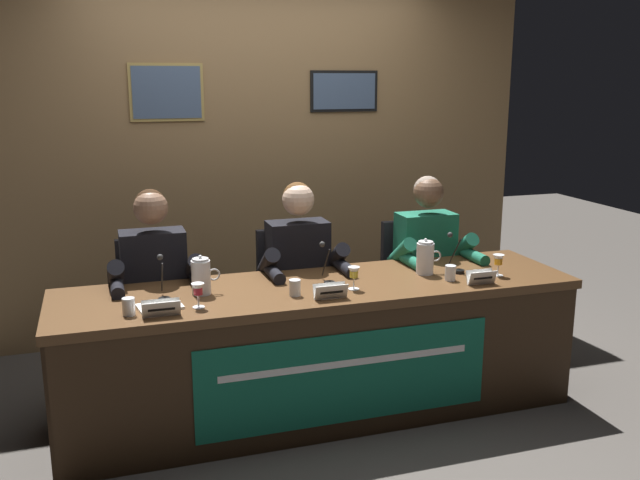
% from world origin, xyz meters
% --- Properties ---
extents(ground_plane, '(12.00, 12.00, 0.00)m').
position_xyz_m(ground_plane, '(0.00, 0.00, 0.00)').
color(ground_plane, '#4C4742').
extents(wall_back_panelled, '(4.04, 0.14, 2.60)m').
position_xyz_m(wall_back_panelled, '(-0.00, 1.46, 1.30)').
color(wall_back_panelled, '#937047').
rests_on(wall_back_panelled, ground_plane).
extents(conference_table, '(2.84, 0.74, 0.74)m').
position_xyz_m(conference_table, '(0.00, -0.10, 0.50)').
color(conference_table, brown).
rests_on(conference_table, ground_plane).
extents(chair_left, '(0.44, 0.45, 0.92)m').
position_xyz_m(chair_left, '(-0.85, 0.55, 0.45)').
color(chair_left, black).
rests_on(chair_left, ground_plane).
extents(panelist_left, '(0.51, 0.48, 1.24)m').
position_xyz_m(panelist_left, '(-0.85, 0.35, 0.73)').
color(panelist_left, black).
rests_on(panelist_left, ground_plane).
extents(nameplate_left, '(0.18, 0.06, 0.08)m').
position_xyz_m(nameplate_left, '(-0.87, -0.26, 0.78)').
color(nameplate_left, white).
rests_on(nameplate_left, conference_table).
extents(juice_glass_left, '(0.06, 0.06, 0.12)m').
position_xyz_m(juice_glass_left, '(-0.69, -0.19, 0.83)').
color(juice_glass_left, white).
rests_on(juice_glass_left, conference_table).
extents(water_cup_left, '(0.06, 0.06, 0.08)m').
position_xyz_m(water_cup_left, '(-1.02, -0.20, 0.78)').
color(water_cup_left, silver).
rests_on(water_cup_left, conference_table).
extents(microphone_left, '(0.06, 0.17, 0.22)m').
position_xyz_m(microphone_left, '(-0.84, 0.00, 0.82)').
color(microphone_left, black).
rests_on(microphone_left, conference_table).
extents(chair_center, '(0.44, 0.45, 0.92)m').
position_xyz_m(chair_center, '(0.00, 0.55, 0.45)').
color(chair_center, black).
rests_on(chair_center, ground_plane).
extents(panelist_center, '(0.51, 0.48, 1.24)m').
position_xyz_m(panelist_center, '(0.00, 0.35, 0.73)').
color(panelist_center, black).
rests_on(panelist_center, ground_plane).
extents(nameplate_center, '(0.17, 0.06, 0.08)m').
position_xyz_m(nameplate_center, '(-0.03, -0.25, 0.78)').
color(nameplate_center, white).
rests_on(nameplate_center, conference_table).
extents(juice_glass_center, '(0.06, 0.06, 0.12)m').
position_xyz_m(juice_glass_center, '(0.14, -0.14, 0.83)').
color(juice_glass_center, white).
rests_on(juice_glass_center, conference_table).
extents(water_cup_center, '(0.06, 0.06, 0.08)m').
position_xyz_m(water_cup_center, '(-0.18, -0.15, 0.78)').
color(water_cup_center, silver).
rests_on(water_cup_center, conference_table).
extents(microphone_center, '(0.06, 0.17, 0.22)m').
position_xyz_m(microphone_center, '(0.05, 0.02, 0.82)').
color(microphone_center, black).
rests_on(microphone_center, conference_table).
extents(chair_right, '(0.44, 0.45, 0.92)m').
position_xyz_m(chair_right, '(0.85, 0.55, 0.45)').
color(chair_right, black).
rests_on(chair_right, ground_plane).
extents(panelist_right, '(0.51, 0.48, 1.24)m').
position_xyz_m(panelist_right, '(0.85, 0.35, 0.73)').
color(panelist_right, black).
rests_on(panelist_right, ground_plane).
extents(nameplate_right, '(0.16, 0.06, 0.08)m').
position_xyz_m(nameplate_right, '(0.84, -0.27, 0.78)').
color(nameplate_right, white).
rests_on(nameplate_right, conference_table).
extents(juice_glass_right, '(0.06, 0.06, 0.12)m').
position_xyz_m(juice_glass_right, '(1.02, -0.15, 0.83)').
color(juice_glass_right, white).
rests_on(juice_glass_right, conference_table).
extents(water_cup_right, '(0.06, 0.06, 0.08)m').
position_xyz_m(water_cup_right, '(0.72, -0.14, 0.78)').
color(water_cup_right, silver).
rests_on(water_cup_right, conference_table).
extents(microphone_right, '(0.06, 0.17, 0.22)m').
position_xyz_m(microphone_right, '(0.83, 0.01, 0.82)').
color(microphone_right, black).
rests_on(microphone_right, conference_table).
extents(water_pitcher_left_side, '(0.15, 0.10, 0.21)m').
position_xyz_m(water_pitcher_left_side, '(-0.64, 0.03, 0.84)').
color(water_pitcher_left_side, silver).
rests_on(water_pitcher_left_side, conference_table).
extents(water_pitcher_right_side, '(0.15, 0.10, 0.21)m').
position_xyz_m(water_pitcher_right_side, '(0.64, 0.02, 0.84)').
color(water_pitcher_right_side, silver).
rests_on(water_pitcher_right_side, conference_table).
extents(document_stack_left, '(0.23, 0.18, 0.01)m').
position_xyz_m(document_stack_left, '(-0.87, -0.13, 0.75)').
color(document_stack_left, white).
rests_on(document_stack_left, conference_table).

